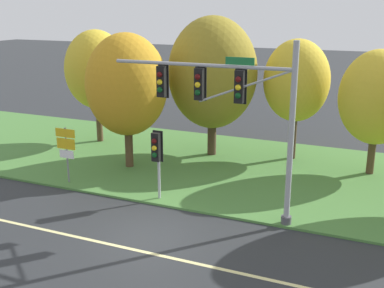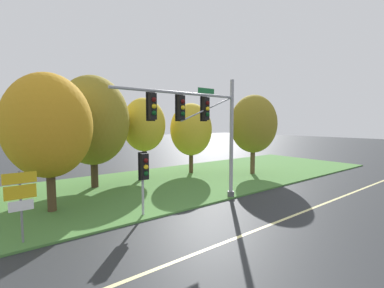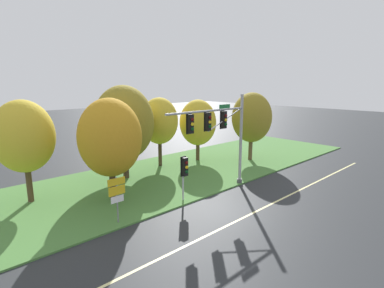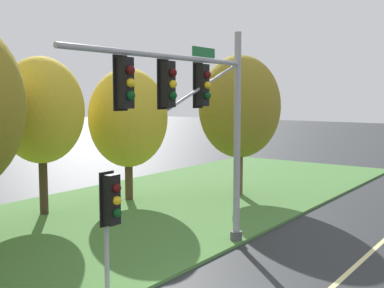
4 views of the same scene
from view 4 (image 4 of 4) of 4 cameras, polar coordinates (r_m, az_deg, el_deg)
The scene contains 6 objects.
grass_verge at distance 17.04m, azimuth -19.81°, elevation -11.29°, with size 48.00×11.50×0.10m, color #477A38.
traffic_signal_mast at distance 13.95m, azimuth 0.60°, elevation 4.37°, with size 7.45×0.49×6.89m.
pedestrian_signal_near_kerb at distance 11.83m, azimuth -9.60°, elevation -7.33°, with size 0.46×0.55×3.03m.
tree_mid_verge at distance 20.36m, azimuth -17.45°, elevation 3.80°, with size 3.46×3.46×6.42m.
tree_tall_centre at distance 22.39m, azimuth -7.58°, elevation 3.07°, with size 3.65×3.65×6.11m.
tree_right_far at distance 23.46m, azimuth 5.64°, elevation 4.41°, with size 3.97×3.97×6.80m.
Camera 4 is at (-9.02, -5.34, 4.95)m, focal length 45.00 mm.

